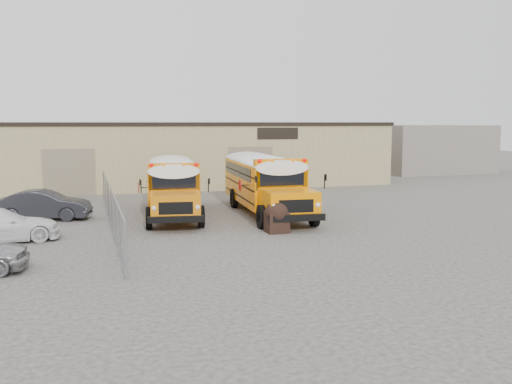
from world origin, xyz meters
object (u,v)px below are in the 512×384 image
object	(u,v)px
school_bus_left	(170,172)
car_dark	(44,205)
school_bus_right	(241,170)

from	to	relation	value
school_bus_left	car_dark	xyz separation A→B (m)	(-6.96, -5.76, -0.93)
school_bus_left	school_bus_right	world-z (taller)	school_bus_right
school_bus_left	car_dark	world-z (taller)	school_bus_left
school_bus_left	school_bus_right	xyz separation A→B (m)	(4.29, -0.59, 0.10)
school_bus_right	car_dark	distance (m)	12.42
school_bus_left	school_bus_right	distance (m)	4.33
school_bus_left	car_dark	distance (m)	9.08
school_bus_right	car_dark	xyz separation A→B (m)	(-11.25, -5.17, -1.03)
car_dark	school_bus_right	bearing A→B (deg)	-52.82
school_bus_right	car_dark	bearing A→B (deg)	-155.31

